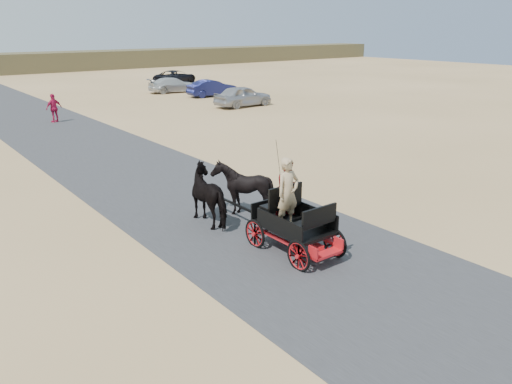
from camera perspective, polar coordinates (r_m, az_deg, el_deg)
ground at (r=12.30m, az=8.55°, el=-8.66°), size 140.00×140.00×0.00m
road at (r=12.30m, az=8.55°, el=-8.64°), size 6.00×140.00×0.01m
carriage at (r=12.95m, az=4.36°, el=-5.30°), size 1.30×2.40×0.72m
horse_left at (r=14.69m, az=-5.05°, el=-0.36°), size 0.91×2.01×1.70m
horse_right at (r=15.28m, az=-1.59°, el=0.46°), size 1.37×1.54×1.70m
driver_man at (r=12.41m, az=3.66°, el=-0.12°), size 0.66×0.43×1.80m
passenger_woman at (r=13.15m, az=3.71°, el=0.44°), size 0.77×0.60×1.58m
pedestrian at (r=32.97m, az=-22.08°, el=8.88°), size 1.08×0.66×1.73m
car_a at (r=36.92m, az=-1.50°, el=10.91°), size 4.48×1.92×1.51m
car_b at (r=42.61m, az=-5.04°, el=11.75°), size 4.27×1.84×1.37m
car_c at (r=45.70m, az=-9.41°, el=11.97°), size 4.64×2.36×1.29m
car_d at (r=52.30m, az=-9.20°, el=12.82°), size 5.52×4.30×1.39m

